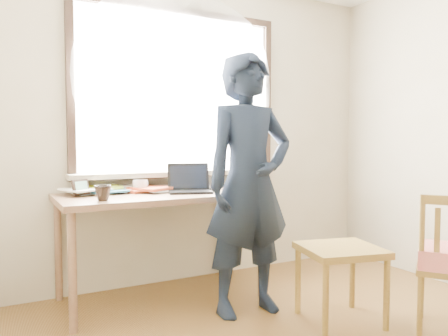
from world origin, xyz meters
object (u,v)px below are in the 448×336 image
work_chair (341,258)px  desk (161,204)px  mug_white (140,186)px  person (249,184)px  laptop (189,185)px  mug_dark (103,193)px

work_chair → desk: bearing=132.6°
mug_white → person: person is taller
desk → laptop: size_ratio=3.92×
desk → person: (0.45, -0.54, 0.18)m
desk → work_chair: (0.89, -0.97, -0.30)m
work_chair → person: person is taller
desk → mug_white: size_ratio=12.43×
desk → mug_dark: 0.54m
person → mug_dark: bearing=162.0°
desk → laptop: (0.22, -0.04, 0.14)m
laptop → desk: bearing=170.9°
desk → work_chair: 1.35m
desk → work_chair: size_ratio=2.56×
desk → mug_dark: (-0.48, -0.22, 0.13)m
laptop → work_chair: size_ratio=0.65×
desk → person: 0.72m
desk → mug_dark: mug_dark is taller
work_chair → person: 0.78m
mug_dark → desk: bearing=24.3°
laptop → mug_white: (-0.33, 0.19, -0.01)m
mug_white → desk: bearing=-54.9°
laptop → work_chair: (0.67, -0.94, -0.43)m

